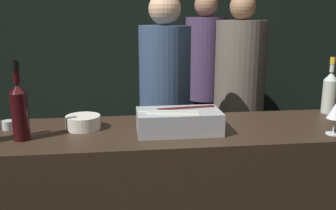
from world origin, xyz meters
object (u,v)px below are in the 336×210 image
Objects in this scene: wine_glass at (335,112)px; person_in_hoodie at (239,89)px; rose_wine_bottle at (330,91)px; ice_bin_with_bottles at (178,120)px; candle_votive at (8,125)px; person_grey_polo at (165,106)px; bowl_white at (83,122)px; person_blond_tee at (205,80)px; red_wine_bottle_black_foil at (19,109)px.

person_in_hoodie reaches higher than wine_glass.
rose_wine_bottle reaches higher than wine_glass.
ice_bin_with_bottles is 6.77× the size of candle_votive.
rose_wine_bottle is 1.04m from person_grey_polo.
rose_wine_bottle is at bearing 3.47° from candle_votive.
ice_bin_with_bottles is 0.98m from rose_wine_bottle.
rose_wine_bottle is (0.20, 0.39, 0.02)m from wine_glass.
bowl_white reaches higher than candle_votive.
rose_wine_bottle reaches higher than candle_votive.
person_blond_tee is at bearing 46.38° from candle_votive.
wine_glass is 0.44m from rose_wine_bottle.
ice_bin_with_bottles is 2.61× the size of wine_glass.
person_blond_tee reaches higher than wine_glass.
person_grey_polo is at bearing 131.66° from wine_glass.
wine_glass is 1.63m from candle_votive.
person_blond_tee is at bearing 109.59° from rose_wine_bottle.
person_blond_tee reaches higher than candle_votive.
ice_bin_with_bottles is at bearing 1.92° from red_wine_bottle_black_foil.
ice_bin_with_bottles is 0.24× the size of person_blond_tee.
candle_votive is at bearing 100.98° from person_grey_polo.
person_blond_tee is 1.03× the size of person_grey_polo.
ice_bin_with_bottles is at bearing -61.46° from person_in_hoodie.
ice_bin_with_bottles is 0.24× the size of person_grey_polo.
red_wine_bottle_black_foil reaches higher than ice_bin_with_bottles.
person_grey_polo reaches higher than rose_wine_bottle.
rose_wine_bottle is 1.71m from red_wine_bottle_black_foil.
wine_glass is at bearing -11.31° from bowl_white.
red_wine_bottle_black_foil is (-1.49, 0.11, 0.04)m from wine_glass.
person_blond_tee is (0.48, 1.55, -0.07)m from ice_bin_with_bottles.
wine_glass is at bearing -10.02° from candle_votive.
bowl_white is at bearing -5.80° from candle_votive.
bowl_white is 1.11× the size of wine_glass.
candle_votive is 0.04× the size of person_grey_polo.
person_grey_polo is at bearing -84.17° from person_in_hoodie.
ice_bin_with_bottles reaches higher than bowl_white.
ice_bin_with_bottles is 0.75m from red_wine_bottle_black_foil.
person_blond_tee reaches higher than person_in_hoodie.
wine_glass is (1.22, -0.24, 0.08)m from bowl_white.
bowl_white is 0.32m from red_wine_bottle_black_foil.
rose_wine_bottle is at bearing 63.48° from wine_glass.
bowl_white is (-0.47, 0.11, -0.03)m from ice_bin_with_bottles.
person_grey_polo is (0.76, 0.72, -0.19)m from red_wine_bottle_black_foil.
person_grey_polo is at bearing 88.65° from ice_bin_with_bottles.
red_wine_bottle_black_foil is 0.21× the size of person_blond_tee.
ice_bin_with_bottles is 1.11× the size of red_wine_bottle_black_foil.
candle_votive is at bearing -87.02° from person_in_hoodie.
rose_wine_bottle is 0.20× the size of person_grey_polo.
red_wine_bottle_black_foil is at bearing -178.08° from ice_bin_with_bottles.
person_in_hoodie is (1.45, 1.24, -0.18)m from red_wine_bottle_black_foil.
candle_votive is 1.80m from rose_wine_bottle.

